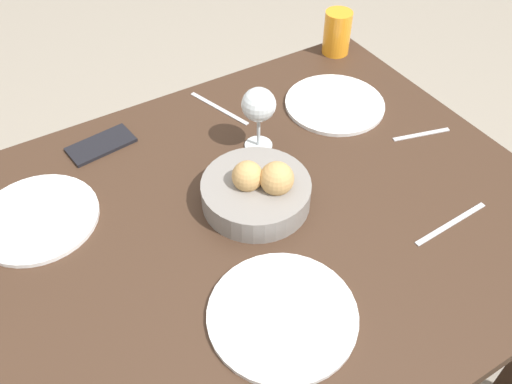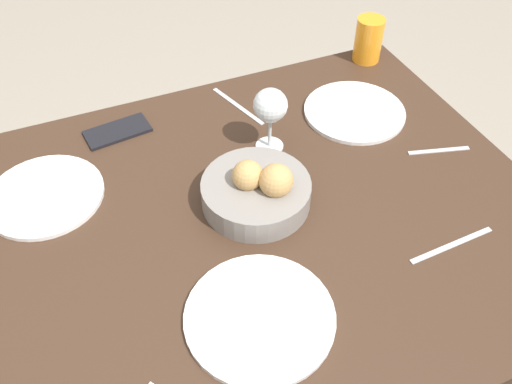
# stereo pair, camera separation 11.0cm
# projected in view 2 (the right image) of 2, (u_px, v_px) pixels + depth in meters

# --- Properties ---
(ground_plane) EXTENTS (10.00, 10.00, 0.00)m
(ground_plane) POSITION_uv_depth(u_px,v_px,m) (244.00, 383.00, 1.61)
(ground_plane) COLOR gray
(dining_table) EXTENTS (1.27, 0.96, 0.73)m
(dining_table) POSITION_uv_depth(u_px,v_px,m) (239.00, 250.00, 1.16)
(dining_table) COLOR #3D281C
(dining_table) RESTS_ON ground_plane
(bread_basket) EXTENTS (0.22, 0.22, 0.11)m
(bread_basket) POSITION_uv_depth(u_px,v_px,m) (257.00, 190.00, 1.10)
(bread_basket) COLOR gray
(bread_basket) RESTS_ON dining_table
(plate_near_left) EXTENTS (0.25, 0.25, 0.01)m
(plate_near_left) POSITION_uv_depth(u_px,v_px,m) (354.00, 111.00, 1.34)
(plate_near_left) COLOR white
(plate_near_left) RESTS_ON dining_table
(plate_near_right) EXTENTS (0.24, 0.24, 0.01)m
(plate_near_right) POSITION_uv_depth(u_px,v_px,m) (45.00, 195.00, 1.13)
(plate_near_right) COLOR white
(plate_near_right) RESTS_ON dining_table
(plate_far_center) EXTENTS (0.26, 0.26, 0.01)m
(plate_far_center) POSITION_uv_depth(u_px,v_px,m) (260.00, 317.00, 0.93)
(plate_far_center) COLOR white
(plate_far_center) RESTS_ON dining_table
(juice_glass) EXTENTS (0.08, 0.08, 0.12)m
(juice_glass) POSITION_uv_depth(u_px,v_px,m) (368.00, 40.00, 1.47)
(juice_glass) COLOR orange
(juice_glass) RESTS_ON dining_table
(wine_glass) EXTENTS (0.08, 0.08, 0.16)m
(wine_glass) POSITION_uv_depth(u_px,v_px,m) (270.00, 108.00, 1.17)
(wine_glass) COLOR silver
(wine_glass) RESTS_ON dining_table
(fork_silver) EXTENTS (0.07, 0.19, 0.00)m
(fork_silver) POSITION_uv_depth(u_px,v_px,m) (238.00, 106.00, 1.36)
(fork_silver) COLOR #B7B7BC
(fork_silver) RESTS_ON dining_table
(knife_silver) EXTENTS (0.19, 0.02, 0.00)m
(knife_silver) POSITION_uv_depth(u_px,v_px,m) (452.00, 245.00, 1.04)
(knife_silver) COLOR #B7B7BC
(knife_silver) RESTS_ON dining_table
(spoon_coffee) EXTENTS (0.14, 0.05, 0.00)m
(spoon_coffee) POSITION_uv_depth(u_px,v_px,m) (439.00, 151.00, 1.24)
(spoon_coffee) COLOR #B7B7BC
(spoon_coffee) RESTS_ON dining_table
(cell_phone) EXTENTS (0.16, 0.09, 0.01)m
(cell_phone) POSITION_uv_depth(u_px,v_px,m) (117.00, 131.00, 1.28)
(cell_phone) COLOR black
(cell_phone) RESTS_ON dining_table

